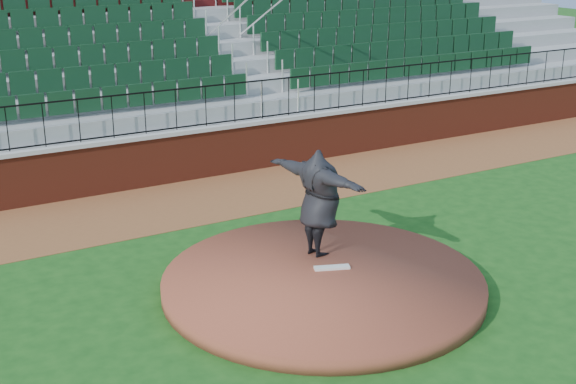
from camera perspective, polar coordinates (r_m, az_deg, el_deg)
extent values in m
plane|color=#164714|center=(13.68, 3.14, -6.92)|extent=(90.00, 90.00, 0.00)
cube|color=brown|center=(18.11, -6.13, -0.45)|extent=(34.00, 3.20, 0.01)
cube|color=maroon|center=(19.34, -8.11, 2.57)|extent=(34.00, 0.35, 1.20)
cube|color=#B7B7B7|center=(19.17, -8.20, 4.43)|extent=(34.00, 0.45, 0.10)
cube|color=maroon|center=(24.04, -13.38, 10.64)|extent=(34.00, 0.50, 5.50)
cylinder|color=brown|center=(13.49, 2.59, -6.71)|extent=(5.58, 5.58, 0.25)
cube|color=silver|center=(13.72, 3.27, -5.60)|extent=(0.65, 0.37, 0.04)
imported|color=black|center=(13.96, 2.31, -0.80)|extent=(1.10, 2.55, 2.01)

